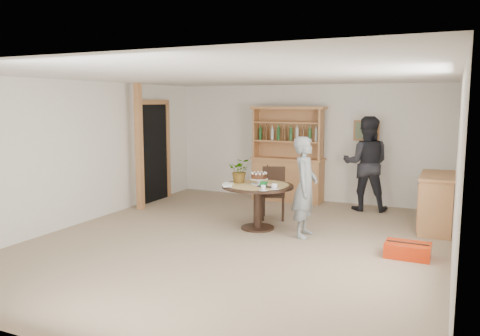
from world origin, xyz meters
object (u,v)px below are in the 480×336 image
object	(u,v)px
sideboard	(437,202)
teen_boy	(305,187)
red_suitcase	(408,250)
adult_person	(366,164)
dining_table	(258,194)
dining_chair	(274,189)
hutch	(288,169)

from	to	relation	value
sideboard	teen_boy	xyz separation A→B (m)	(-1.90, -1.28, 0.33)
sideboard	red_suitcase	world-z (taller)	sideboard
adult_person	red_suitcase	world-z (taller)	adult_person
dining_table	dining_chair	world-z (taller)	dining_chair
hutch	dining_table	world-z (taller)	hutch
adult_person	red_suitcase	distance (m)	3.01
teen_boy	red_suitcase	world-z (taller)	teen_boy
teen_boy	red_suitcase	distance (m)	1.80
dining_table	red_suitcase	distance (m)	2.56
dining_chair	adult_person	bearing A→B (deg)	24.75
hutch	dining_chair	xyz separation A→B (m)	(0.27, -1.60, -0.15)
red_suitcase	dining_table	bearing A→B (deg)	169.18
sideboard	dining_table	world-z (taller)	sideboard
red_suitcase	hutch	bearing A→B (deg)	133.99
dining_chair	dining_table	bearing A→B (deg)	-107.04
sideboard	adult_person	size ratio (longest dim) A/B	0.68
red_suitcase	adult_person	bearing A→B (deg)	112.21
teen_boy	adult_person	world-z (taller)	adult_person
sideboard	teen_boy	distance (m)	2.31
dining_table	red_suitcase	world-z (taller)	dining_table
dining_table	sideboard	bearing A→B (deg)	23.31
dining_chair	adult_person	distance (m)	2.01
sideboard	dining_chair	bearing A→B (deg)	-172.64
sideboard	adult_person	xyz separation A→B (m)	(-1.34, 1.00, 0.46)
hutch	sideboard	bearing A→B (deg)	-22.21
sideboard	red_suitcase	size ratio (longest dim) A/B	2.08
teen_boy	dining_chair	bearing A→B (deg)	39.86
hutch	adult_person	bearing A→B (deg)	-8.10
hutch	dining_table	bearing A→B (deg)	-83.09
red_suitcase	dining_chair	bearing A→B (deg)	152.60
sideboard	dining_chair	world-z (taller)	dining_chair
hutch	adult_person	distance (m)	1.73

